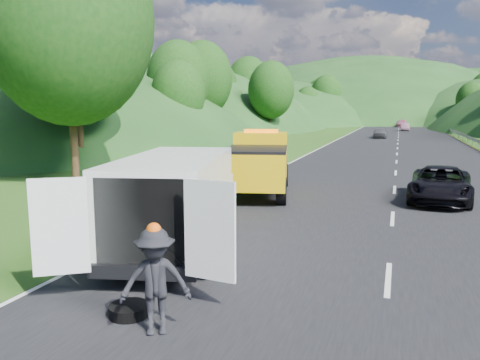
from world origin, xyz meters
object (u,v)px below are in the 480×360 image
(tow_truck, at_px, (259,163))
(suitcase, at_px, (135,221))
(white_van, at_px, (177,197))
(passing_suv, at_px, (439,201))
(child, at_px, (186,237))
(spare_tire, at_px, (129,316))
(woman, at_px, (178,230))
(worker, at_px, (157,334))

(tow_truck, distance_m, suitcase, 7.45)
(white_van, bearing_deg, passing_suv, 39.37)
(child, bearing_deg, spare_tire, -22.45)
(woman, xyz_separation_m, spare_tire, (1.88, -5.81, 0.00))
(woman, relative_size, spare_tire, 2.08)
(worker, bearing_deg, suitcase, 97.06)
(woman, bearing_deg, passing_suv, -55.99)
(woman, xyz_separation_m, child, (0.57, -0.65, 0.00))
(suitcase, distance_m, spare_tire, 6.19)
(worker, relative_size, passing_suv, 0.36)
(tow_truck, xyz_separation_m, white_van, (0.29, -8.56, 0.06))
(white_van, relative_size, spare_tire, 10.37)
(child, relative_size, spare_tire, 1.38)
(tow_truck, xyz_separation_m, child, (-0.06, -7.30, -1.36))
(tow_truck, xyz_separation_m, spare_tire, (1.26, -12.46, -1.36))
(worker, xyz_separation_m, passing_suv, (5.32, 13.62, 0.00))
(white_van, bearing_deg, spare_tire, -89.38)
(spare_tire, height_order, passing_suv, passing_suv)
(child, relative_size, worker, 0.56)
(suitcase, bearing_deg, tow_truck, 75.36)
(tow_truck, xyz_separation_m, woman, (-0.62, -6.65, -1.36))
(tow_truck, distance_m, worker, 13.13)
(woman, relative_size, suitcase, 2.78)
(white_van, height_order, suitcase, white_van)
(tow_truck, height_order, worker, tow_truck)
(worker, distance_m, spare_tire, 0.90)
(white_van, distance_m, passing_suv, 11.76)
(white_van, bearing_deg, worker, -81.23)
(passing_suv, bearing_deg, worker, -106.33)
(tow_truck, height_order, white_van, tow_truck)
(worker, xyz_separation_m, suitcase, (-3.91, 5.77, 0.27))
(suitcase, height_order, spare_tire, suitcase)
(woman, xyz_separation_m, passing_suv, (7.99, 7.38, 0.00))
(spare_tire, bearing_deg, passing_suv, 65.15)
(spare_tire, distance_m, passing_suv, 14.54)
(woman, xyz_separation_m, suitcase, (-1.24, -0.48, 0.27))
(white_van, xyz_separation_m, passing_suv, (7.08, 9.28, -1.42))
(woman, relative_size, worker, 0.85)
(tow_truck, xyz_separation_m, suitcase, (-1.86, -7.13, -1.08))
(child, height_order, worker, worker)
(passing_suv, bearing_deg, child, -127.78)
(white_van, height_order, passing_suv, white_van)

